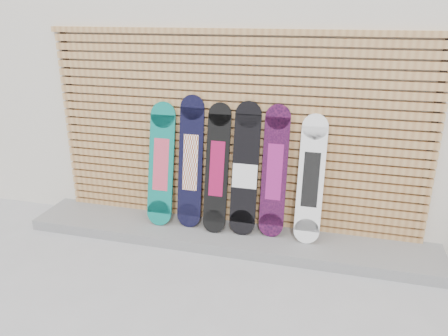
{
  "coord_description": "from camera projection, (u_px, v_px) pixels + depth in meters",
  "views": [
    {
      "loc": [
        0.95,
        -3.56,
        2.49
      ],
      "look_at": [
        -0.2,
        0.75,
        0.85
      ],
      "focal_mm": 35.0,
      "sensor_mm": 36.0,
      "label": 1
    }
  ],
  "objects": [
    {
      "name": "snowboard_1",
      "position": [
        191.0,
        163.0,
        4.89
      ],
      "size": [
        0.28,
        0.29,
        1.49
      ],
      "color": "black",
      "rests_on": "concrete_step"
    },
    {
      "name": "building",
      "position": [
        314.0,
        55.0,
        6.75
      ],
      "size": [
        12.0,
        5.0,
        3.6
      ],
      "primitive_type": "cube",
      "color": "beige",
      "rests_on": "ground"
    },
    {
      "name": "snowboard_3",
      "position": [
        245.0,
        170.0,
        4.73
      ],
      "size": [
        0.29,
        0.32,
        1.45
      ],
      "color": "black",
      "rests_on": "concrete_step"
    },
    {
      "name": "snowboard_5",
      "position": [
        311.0,
        180.0,
        4.58
      ],
      "size": [
        0.27,
        0.32,
        1.36
      ],
      "color": "white",
      "rests_on": "concrete_step"
    },
    {
      "name": "slat_wall",
      "position": [
        234.0,
        131.0,
        4.82
      ],
      "size": [
        4.26,
        0.08,
        2.29
      ],
      "color": "#AE7C48",
      "rests_on": "ground"
    },
    {
      "name": "snowboard_0",
      "position": [
        161.0,
        165.0,
        4.97
      ],
      "size": [
        0.3,
        0.34,
        1.39
      ],
      "color": "#0B7065",
      "rests_on": "concrete_step"
    },
    {
      "name": "snowboard_4",
      "position": [
        274.0,
        172.0,
        4.68
      ],
      "size": [
        0.27,
        0.27,
        1.43
      ],
      "color": "black",
      "rests_on": "concrete_step"
    },
    {
      "name": "snowboard_2",
      "position": [
        217.0,
        169.0,
        4.8
      ],
      "size": [
        0.26,
        0.35,
        1.42
      ],
      "color": "black",
      "rests_on": "concrete_step"
    },
    {
      "name": "concrete_step",
      "position": [
        227.0,
        236.0,
        4.95
      ],
      "size": [
        4.6,
        0.7,
        0.12
      ],
      "primitive_type": "cube",
      "color": "slate",
      "rests_on": "ground"
    },
    {
      "name": "ground",
      "position": [
        224.0,
        276.0,
        4.32
      ],
      "size": [
        80.0,
        80.0,
        0.0
      ],
      "primitive_type": "plane",
      "color": "#9B9A9D",
      "rests_on": "ground"
    }
  ]
}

